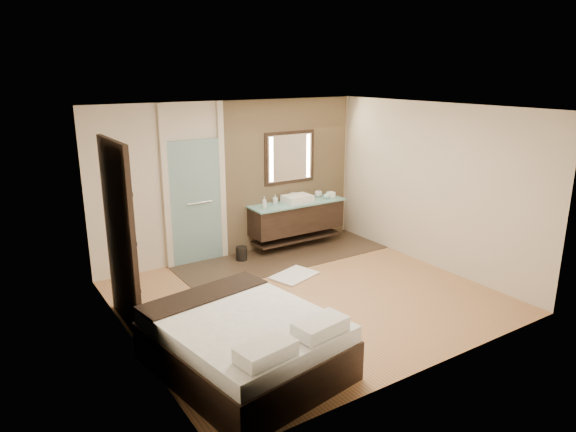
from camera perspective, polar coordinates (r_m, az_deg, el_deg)
floor at (r=7.57m, az=2.15°, el=-8.97°), size 5.00×5.00×0.00m
tile_strip at (r=9.10m, az=-0.54°, el=-4.52°), size 3.80×1.30×0.01m
stone_wall at (r=9.49m, az=0.01°, el=4.77°), size 2.60×0.08×2.70m
vanity at (r=9.44m, az=0.98°, el=-0.11°), size 1.85×0.55×0.88m
mirror_unit at (r=9.40m, az=0.19°, el=6.51°), size 1.06×0.04×0.96m
frosted_door at (r=8.69m, az=-10.26°, el=2.08°), size 1.10×0.12×2.70m
shoji_partition at (r=6.69m, az=-18.14°, el=-2.04°), size 0.06×1.20×2.40m
bed at (r=5.77m, az=-4.85°, el=-13.82°), size 1.92×2.25×0.78m
bath_mat at (r=8.27m, az=0.69°, el=-6.60°), size 0.84×0.69×0.02m
waste_bin at (r=8.93m, az=-5.18°, el=-4.20°), size 0.22×0.22×0.25m
tissue_box at (r=9.74m, az=4.79°, el=2.39°), size 0.12×0.12×0.10m
soap_bottle_a at (r=8.92m, az=-2.65°, el=1.52°), size 0.09×0.10×0.21m
soap_bottle_b at (r=9.23m, az=-1.43°, el=1.89°), size 0.09×0.10×0.17m
soap_bottle_c at (r=9.63m, az=4.35°, el=2.34°), size 0.12×0.12×0.13m
cup at (r=9.76m, az=3.39°, el=2.46°), size 0.14×0.14×0.11m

